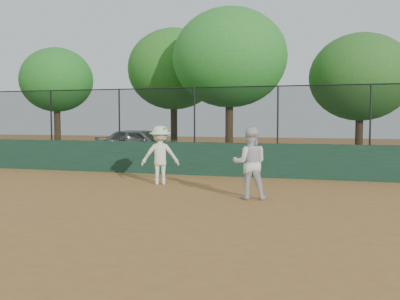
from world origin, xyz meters
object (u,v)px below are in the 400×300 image
(player_second, at_px, (250,163))
(player_main, at_px, (160,155))
(tree_3, at_px, (360,77))
(tree_1, at_px, (174,69))
(parked_car, at_px, (142,144))
(tree_2, at_px, (230,58))
(tree_0, at_px, (56,80))

(player_second, height_order, player_main, player_second)
(player_main, xyz_separation_m, tree_3, (6.46, 8.92, 3.06))
(player_main, xyz_separation_m, tree_1, (-2.94, 9.68, 3.78))
(parked_car, relative_size, tree_1, 0.69)
(parked_car, xyz_separation_m, tree_2, (4.27, 0.26, 4.04))
(parked_car, xyz_separation_m, player_second, (6.77, -8.73, 0.11))
(tree_3, bearing_deg, tree_1, 175.41)
(player_main, relative_size, tree_3, 0.31)
(player_second, relative_size, tree_0, 0.31)
(tree_0, distance_m, tree_3, 15.50)
(player_main, bearing_deg, tree_2, 84.87)
(parked_car, bearing_deg, tree_2, -79.43)
(tree_0, bearing_deg, parked_car, -10.77)
(tree_1, xyz_separation_m, tree_3, (9.40, -0.75, -0.73))
(player_second, bearing_deg, parked_car, -62.56)
(tree_2, bearing_deg, tree_1, 145.40)
(player_second, relative_size, tree_3, 0.31)
(parked_car, bearing_deg, player_main, -145.37)
(parked_car, distance_m, player_second, 11.05)
(tree_2, bearing_deg, tree_0, 175.47)
(player_main, relative_size, tree_2, 0.26)
(tree_0, relative_size, tree_1, 0.85)
(tree_0, distance_m, tree_1, 6.34)
(player_second, distance_m, tree_3, 11.62)
(player_second, xyz_separation_m, tree_3, (3.31, 10.71, 3.05))
(player_second, distance_m, tree_0, 15.92)
(parked_car, height_order, tree_2, tree_2)
(parked_car, height_order, player_main, player_main)
(tree_1, bearing_deg, tree_0, -164.30)
(tree_1, distance_m, tree_2, 4.36)
(tree_0, relative_size, tree_2, 0.82)
(player_main, bearing_deg, tree_1, 106.90)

